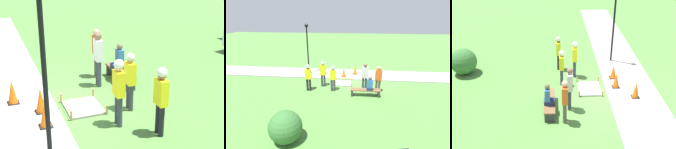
% 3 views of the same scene
% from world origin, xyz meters
% --- Properties ---
extents(ground_plane, '(60.00, 60.00, 0.00)m').
position_xyz_m(ground_plane, '(0.00, 0.00, 0.00)').
color(ground_plane, '#51843D').
extents(sidewalk, '(28.00, 2.33, 0.10)m').
position_xyz_m(sidewalk, '(0.00, -1.16, 0.05)').
color(sidewalk, '#9E9E99').
rests_on(sidewalk, ground_plane).
extents(wet_concrete_patch, '(1.32, 1.09, 0.29)m').
position_xyz_m(wet_concrete_patch, '(0.66, 0.74, 0.03)').
color(wet_concrete_patch, gray).
rests_on(wet_concrete_patch, ground_plane).
extents(traffic_cone_near_patch, '(0.34, 0.34, 0.74)m').
position_xyz_m(traffic_cone_near_patch, '(-0.22, -1.17, 0.46)').
color(traffic_cone_near_patch, black).
rests_on(traffic_cone_near_patch, sidewalk).
extents(traffic_cone_far_patch, '(0.34, 0.34, 0.74)m').
position_xyz_m(traffic_cone_far_patch, '(0.66, -0.48, 0.46)').
color(traffic_cone_far_patch, black).
rests_on(traffic_cone_far_patch, sidewalk).
extents(traffic_cone_sidewalk_edge, '(0.34, 0.34, 0.65)m').
position_xyz_m(traffic_cone_sidewalk_edge, '(1.55, -0.53, 0.42)').
color(traffic_cone_sidewalk_edge, black).
rests_on(traffic_cone_sidewalk_edge, sidewalk).
extents(park_bench, '(1.84, 0.44, 0.45)m').
position_xyz_m(park_bench, '(-0.89, 2.55, 0.32)').
color(park_bench, '#2D2D33').
rests_on(park_bench, ground_plane).
extents(person_seated_on_bench, '(0.36, 0.44, 0.89)m').
position_xyz_m(person_seated_on_bench, '(-1.12, 2.61, 0.80)').
color(person_seated_on_bench, navy).
rests_on(person_seated_on_bench, park_bench).
extents(worker_supervisor, '(0.40, 0.27, 1.85)m').
position_xyz_m(worker_supervisor, '(1.98, 1.35, 1.12)').
color(worker_supervisor, '#383D47').
rests_on(worker_supervisor, ground_plane).
extents(worker_assistant, '(0.40, 0.25, 1.74)m').
position_xyz_m(worker_assistant, '(1.21, 2.01, 1.03)').
color(worker_assistant, '#383D47').
rests_on(worker_assistant, ground_plane).
extents(worker_trainee, '(0.40, 0.26, 1.81)m').
position_xyz_m(worker_trainee, '(2.81, 2.14, 1.09)').
color(worker_trainee, black).
rests_on(worker_trainee, ground_plane).
extents(bystander_in_orange_shirt, '(0.40, 0.24, 1.80)m').
position_xyz_m(bystander_in_orange_shirt, '(-1.71, 1.97, 1.03)').
color(bystander_in_orange_shirt, brown).
rests_on(bystander_in_orange_shirt, ground_plane).
extents(bystander_in_gray_shirt, '(0.40, 0.25, 1.88)m').
position_xyz_m(bystander_in_gray_shirt, '(-0.85, 1.74, 1.08)').
color(bystander_in_gray_shirt, '#383D47').
rests_on(bystander_in_gray_shirt, ground_plane).
extents(lamppost_near, '(0.28, 0.28, 4.02)m').
position_xyz_m(lamppost_near, '(3.56, -0.78, 2.72)').
color(lamppost_near, black).
rests_on(lamppost_near, sidewalk).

